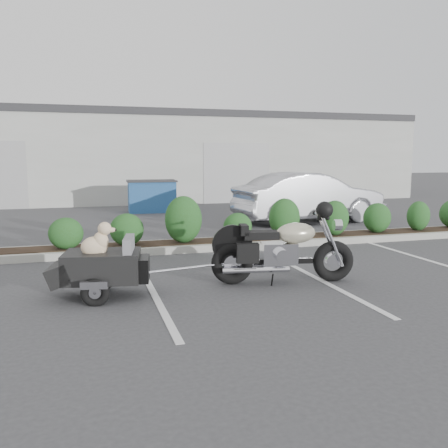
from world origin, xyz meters
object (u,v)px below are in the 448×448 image
object	(u,v)px
sedan	(309,197)
motorcycle	(283,250)
dumpster	(152,196)
pet_trailer	(101,265)

from	to	relation	value
sedan	motorcycle	bearing A→B (deg)	144.90
motorcycle	sedan	distance (m)	7.39
motorcycle	dumpster	size ratio (longest dim) A/B	1.26
motorcycle	pet_trailer	bearing A→B (deg)	-170.54
motorcycle	dumpster	bearing A→B (deg)	103.31
pet_trailer	sedan	bearing A→B (deg)	54.86
sedan	dumpster	size ratio (longest dim) A/B	2.55
motorcycle	sedan	world-z (taller)	sedan
pet_trailer	sedan	world-z (taller)	sedan
motorcycle	pet_trailer	distance (m)	2.78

